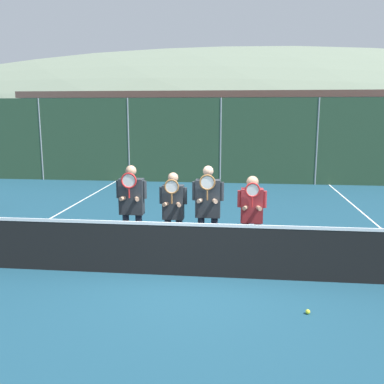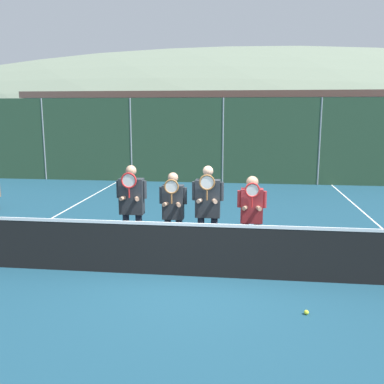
# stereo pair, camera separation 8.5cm
# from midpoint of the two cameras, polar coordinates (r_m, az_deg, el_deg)

# --- Properties ---
(ground_plane) EXTENTS (120.00, 120.00, 0.00)m
(ground_plane) POSITION_cam_midpoint_polar(r_m,az_deg,el_deg) (7.73, 0.39, -11.15)
(ground_plane) COLOR navy
(hill_distant) EXTENTS (106.98, 59.43, 20.80)m
(hill_distant) POSITION_cam_midpoint_polar(r_m,az_deg,el_deg) (59.02, 6.26, 7.94)
(hill_distant) COLOR slate
(hill_distant) RESTS_ON ground_plane
(clubhouse_building) EXTENTS (22.49, 5.50, 3.95)m
(clubhouse_building) POSITION_cam_midpoint_polar(r_m,az_deg,el_deg) (26.17, 3.87, 8.82)
(clubhouse_building) COLOR #9EA3A8
(clubhouse_building) RESTS_ON ground_plane
(fence_back) EXTENTS (22.62, 0.06, 3.39)m
(fence_back) POSITION_cam_midpoint_polar(r_m,az_deg,el_deg) (17.21, 4.28, 6.80)
(fence_back) COLOR gray
(fence_back) RESTS_ON ground_plane
(tennis_net) EXTENTS (11.60, 0.09, 1.07)m
(tennis_net) POSITION_cam_midpoint_polar(r_m,az_deg,el_deg) (7.55, 0.40, -7.62)
(tennis_net) COLOR gray
(tennis_net) RESTS_ON ground_plane
(court_line_left_sideline) EXTENTS (0.05, 16.00, 0.01)m
(court_line_left_sideline) POSITION_cam_midpoint_polar(r_m,az_deg,el_deg) (11.71, -19.34, -4.08)
(court_line_left_sideline) COLOR white
(court_line_left_sideline) RESTS_ON ground_plane
(player_leftmost) EXTENTS (0.61, 0.34, 1.85)m
(player_leftmost) POSITION_cam_midpoint_polar(r_m,az_deg,el_deg) (8.45, -7.75, -1.51)
(player_leftmost) COLOR #232838
(player_leftmost) RESTS_ON ground_plane
(player_center_left) EXTENTS (0.54, 0.34, 1.73)m
(player_center_left) POSITION_cam_midpoint_polar(r_m,az_deg,el_deg) (8.24, -2.23, -2.39)
(player_center_left) COLOR #232838
(player_center_left) RESTS_ON ground_plane
(player_center_right) EXTENTS (0.60, 0.34, 1.88)m
(player_center_right) POSITION_cam_midpoint_polar(r_m,az_deg,el_deg) (8.08, 2.41, -1.95)
(player_center_right) COLOR #232838
(player_center_right) RESTS_ON ground_plane
(player_rightmost) EXTENTS (0.55, 0.34, 1.70)m
(player_rightmost) POSITION_cam_midpoint_polar(r_m,az_deg,el_deg) (8.11, 8.24, -2.70)
(player_rightmost) COLOR #232838
(player_rightmost) RESTS_ON ground_plane
(car_far_left) EXTENTS (4.60, 1.93, 1.75)m
(car_far_left) POSITION_cam_midpoint_polar(r_m,az_deg,el_deg) (21.81, -14.32, 5.23)
(car_far_left) COLOR #285638
(car_far_left) RESTS_ON ground_plane
(car_left_of_center) EXTENTS (4.53, 1.91, 1.80)m
(car_left_of_center) POSITION_cam_midpoint_polar(r_m,az_deg,el_deg) (20.52, -0.23, 5.29)
(car_left_of_center) COLOR maroon
(car_left_of_center) RESTS_ON ground_plane
(car_center) EXTENTS (4.19, 1.97, 1.80)m
(car_center) POSITION_cam_midpoint_polar(r_m,az_deg,el_deg) (20.94, 14.03, 5.08)
(car_center) COLOR #285638
(car_center) RESTS_ON ground_plane
(tennis_ball_on_court) EXTENTS (0.07, 0.07, 0.07)m
(tennis_ball_on_court) POSITION_cam_midpoint_polar(r_m,az_deg,el_deg) (6.61, 15.37, -15.21)
(tennis_ball_on_court) COLOR #CCDB33
(tennis_ball_on_court) RESTS_ON ground_plane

